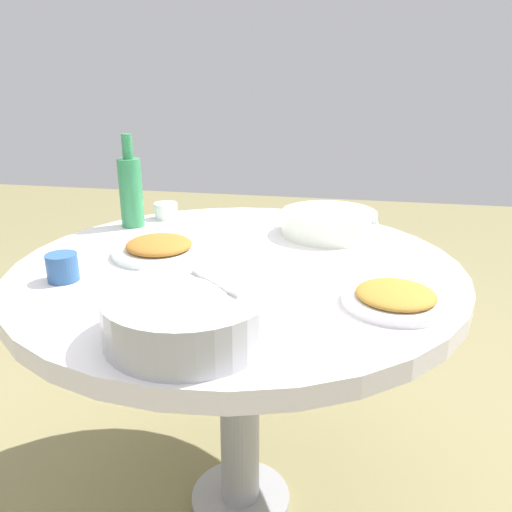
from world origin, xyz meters
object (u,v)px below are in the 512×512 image
at_px(dish_tofu_braise, 396,297).
at_px(rice_bowl, 188,314).
at_px(round_dining_table, 238,298).
at_px(tea_cup_near, 166,211).
at_px(dish_stirfry, 159,248).
at_px(tea_cup_far, 62,267).
at_px(green_bottle, 131,190).
at_px(soup_bowl, 329,223).

bearing_deg(dish_tofu_braise, rice_bowl, -150.22).
distance_m(round_dining_table, tea_cup_near, 0.50).
bearing_deg(dish_stirfry, tea_cup_far, -126.10).
distance_m(dish_tofu_braise, tea_cup_far, 0.74).
xyz_separation_m(green_bottle, tea_cup_near, (0.07, 0.10, -0.09)).
xyz_separation_m(rice_bowl, tea_cup_far, (-0.37, 0.20, -0.01)).
relative_size(dish_tofu_braise, tea_cup_near, 2.94).
bearing_deg(tea_cup_near, soup_bowl, -7.97).
bearing_deg(tea_cup_near, dish_tofu_braise, -37.89).
xyz_separation_m(dish_stirfry, tea_cup_far, (-0.15, -0.21, 0.01)).
bearing_deg(green_bottle, tea_cup_near, 56.12).
bearing_deg(dish_stirfry, dish_tofu_braise, -18.69).
height_order(rice_bowl, dish_stirfry, rice_bowl).
bearing_deg(green_bottle, dish_stirfry, -53.59).
relative_size(round_dining_table, green_bottle, 3.97).
height_order(dish_tofu_braise, green_bottle, green_bottle).
bearing_deg(dish_tofu_braise, green_bottle, 150.16).
relative_size(round_dining_table, tea_cup_near, 14.90).
height_order(dish_stirfry, tea_cup_far, tea_cup_far).
bearing_deg(dish_tofu_braise, tea_cup_near, 142.11).
bearing_deg(green_bottle, round_dining_table, -33.63).
height_order(tea_cup_near, tea_cup_far, tea_cup_far).
height_order(round_dining_table, tea_cup_near, tea_cup_near).
relative_size(soup_bowl, dish_stirfry, 1.16).
xyz_separation_m(tea_cup_near, tea_cup_far, (-0.04, -0.55, 0.01)).
xyz_separation_m(round_dining_table, soup_bowl, (0.21, 0.29, 0.13)).
bearing_deg(tea_cup_far, tea_cup_near, 85.40).
distance_m(round_dining_table, soup_bowl, 0.38).
distance_m(rice_bowl, soup_bowl, 0.71).
height_order(soup_bowl, green_bottle, green_bottle).
distance_m(soup_bowl, tea_cup_near, 0.54).
relative_size(round_dining_table, dish_stirfry, 4.61).
distance_m(rice_bowl, tea_cup_far, 0.42).
height_order(round_dining_table, green_bottle, green_bottle).
relative_size(rice_bowl, tea_cup_far, 4.23).
bearing_deg(soup_bowl, dish_tofu_braise, -70.51).
bearing_deg(tea_cup_near, dish_stirfry, -72.53).
distance_m(soup_bowl, tea_cup_far, 0.75).
xyz_separation_m(dish_stirfry, green_bottle, (-0.18, 0.24, 0.09)).
bearing_deg(rice_bowl, tea_cup_far, 150.92).
relative_size(rice_bowl, green_bottle, 1.08).
bearing_deg(tea_cup_near, tea_cup_far, -94.60).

